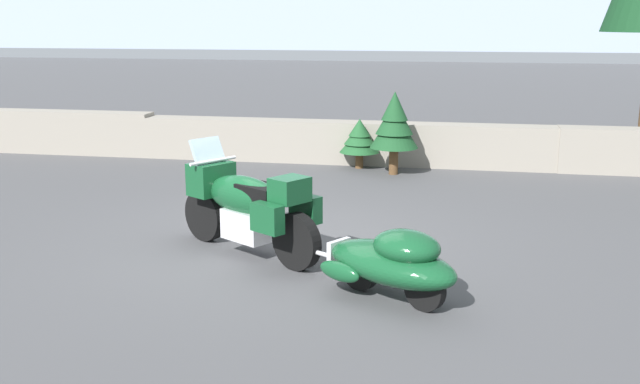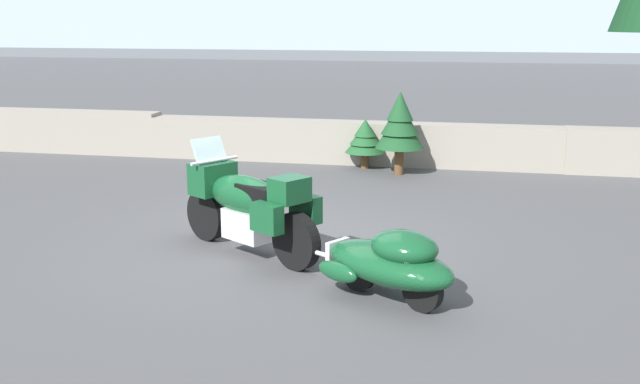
# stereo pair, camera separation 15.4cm
# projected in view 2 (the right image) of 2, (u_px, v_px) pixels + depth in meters

# --- Properties ---
(ground_plane) EXTENTS (80.00, 80.00, 0.00)m
(ground_plane) POSITION_uv_depth(u_px,v_px,m) (278.00, 243.00, 9.41)
(ground_plane) COLOR #4C4C4F
(stone_guard_wall) EXTENTS (24.00, 0.58, 0.89)m
(stone_guard_wall) POSITION_uv_depth(u_px,v_px,m) (349.00, 142.00, 14.47)
(stone_guard_wall) COLOR gray
(stone_guard_wall) RESTS_ON ground
(touring_motorcycle) EXTENTS (2.02, 1.48, 1.33)m
(touring_motorcycle) POSITION_uv_depth(u_px,v_px,m) (248.00, 203.00, 8.87)
(touring_motorcycle) COLOR black
(touring_motorcycle) RESTS_ON ground
(car_shaped_trailer) EXTENTS (2.05, 1.50, 0.76)m
(car_shaped_trailer) POSITION_uv_depth(u_px,v_px,m) (390.00, 261.00, 7.42)
(car_shaped_trailer) COLOR black
(car_shaped_trailer) RESTS_ON ground
(pine_sapling_near) EXTENTS (0.87, 0.87, 1.50)m
(pine_sapling_near) POSITION_uv_depth(u_px,v_px,m) (400.00, 123.00, 13.31)
(pine_sapling_near) COLOR brown
(pine_sapling_near) RESTS_ON ground
(pine_sapling_farther) EXTENTS (0.75, 0.75, 0.94)m
(pine_sapling_farther) POSITION_uv_depth(u_px,v_px,m) (365.00, 138.00, 13.94)
(pine_sapling_farther) COLOR brown
(pine_sapling_farther) RESTS_ON ground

